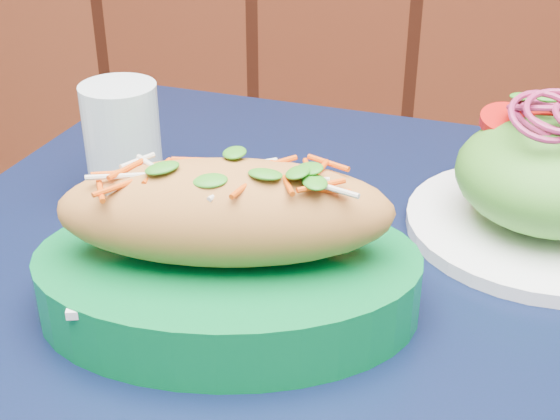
# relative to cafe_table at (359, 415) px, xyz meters

# --- Properties ---
(cafe_table) EXTENTS (0.93, 0.93, 0.75)m
(cafe_table) POSITION_rel_cafe_table_xyz_m (0.00, 0.00, 0.00)
(cafe_table) COLOR black
(cafe_table) RESTS_ON ground
(banh_mi_basket) EXTENTS (0.30, 0.21, 0.13)m
(banh_mi_basket) POSITION_rel_cafe_table_xyz_m (-0.10, 0.00, 0.14)
(banh_mi_basket) COLOR #036A2D
(banh_mi_basket) RESTS_ON cafe_table
(salad_plate) EXTENTS (0.23, 0.23, 0.13)m
(salad_plate) POSITION_rel_cafe_table_xyz_m (0.14, 0.16, 0.13)
(salad_plate) COLOR white
(salad_plate) RESTS_ON cafe_table
(water_glass) EXTENTS (0.07, 0.07, 0.11)m
(water_glass) POSITION_rel_cafe_table_xyz_m (-0.23, 0.16, 0.14)
(water_glass) COLOR silver
(water_glass) RESTS_ON cafe_table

